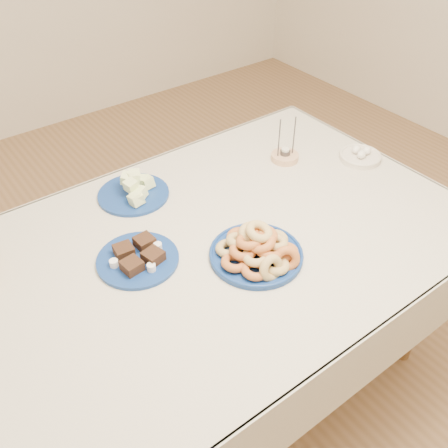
% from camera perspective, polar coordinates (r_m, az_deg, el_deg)
% --- Properties ---
extents(ground, '(5.00, 5.00, 0.00)m').
position_cam_1_polar(ground, '(2.17, -0.83, -16.85)').
color(ground, olive).
rests_on(ground, ground).
extents(dining_table, '(1.71, 1.11, 0.75)m').
position_cam_1_polar(dining_table, '(1.68, -1.03, -4.56)').
color(dining_table, brown).
rests_on(dining_table, ground).
extents(donut_platter, '(0.32, 0.32, 0.13)m').
position_cam_1_polar(donut_platter, '(1.52, 3.88, -2.90)').
color(donut_platter, navy).
rests_on(donut_platter, dining_table).
extents(melon_plate, '(0.34, 0.34, 0.09)m').
position_cam_1_polar(melon_plate, '(1.81, -10.17, 3.81)').
color(melon_plate, navy).
rests_on(melon_plate, dining_table).
extents(brownie_plate, '(0.28, 0.28, 0.04)m').
position_cam_1_polar(brownie_plate, '(1.55, -9.78, -3.80)').
color(brownie_plate, navy).
rests_on(brownie_plate, dining_table).
extents(candle_holder, '(0.14, 0.14, 0.18)m').
position_cam_1_polar(candle_holder, '(2.00, 6.98, 7.73)').
color(candle_holder, tan).
rests_on(candle_holder, dining_table).
extents(egg_bowl, '(0.21, 0.21, 0.05)m').
position_cam_1_polar(egg_bowl, '(2.06, 15.31, 7.54)').
color(egg_bowl, beige).
rests_on(egg_bowl, dining_table).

